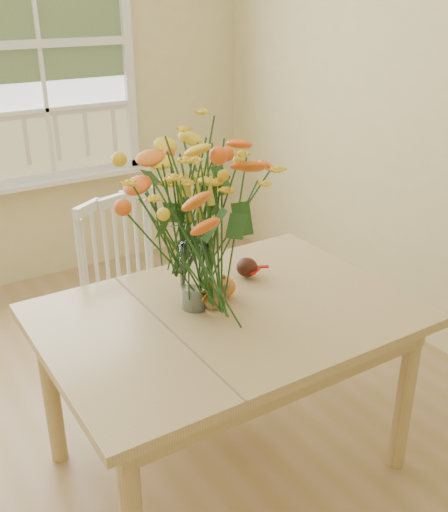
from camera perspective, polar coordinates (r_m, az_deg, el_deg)
dining_table at (r=2.33m, az=0.26°, el=-7.17°), size 1.38×0.99×0.74m
windsor_chair at (r=2.90m, az=-8.73°, el=-3.16°), size 0.54×0.53×0.97m
flower_vase at (r=2.16m, az=-2.87°, el=4.73°), size 0.57×0.57×0.67m
pumpkin at (r=2.37m, az=-0.03°, el=-3.05°), size 0.10×0.10×0.08m
turkey_figurine at (r=2.26m, az=-0.84°, el=-4.13°), size 0.12×0.10×0.12m
dark_gourd at (r=2.53m, az=2.20°, el=-1.17°), size 0.12×0.09×0.08m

